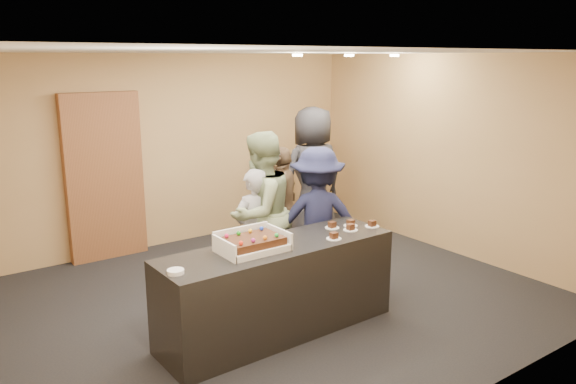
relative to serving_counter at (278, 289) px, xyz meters
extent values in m
plane|color=black|center=(0.31, 0.69, -0.45)|extent=(6.00, 6.00, 0.00)
plane|color=silver|center=(0.31, 0.69, 2.25)|extent=(6.00, 6.00, 0.00)
cube|color=#AA8452|center=(0.31, 3.19, 0.90)|extent=(6.00, 0.04, 2.70)
cube|color=#AA8452|center=(0.31, -1.81, 0.90)|extent=(6.00, 0.04, 2.70)
cube|color=#AA8452|center=(3.31, 0.69, 0.90)|extent=(0.04, 5.00, 2.70)
cube|color=black|center=(0.00, 0.00, 0.00)|extent=(2.41, 0.74, 0.90)
cube|color=brown|center=(-0.64, 3.10, 0.66)|extent=(1.01, 0.15, 2.21)
cube|color=white|center=(-0.28, 0.00, 0.48)|extent=(0.60, 0.42, 0.06)
cube|color=white|center=(-0.59, 0.00, 0.53)|extent=(0.02, 0.42, 0.16)
cube|color=white|center=(0.02, 0.00, 0.53)|extent=(0.02, 0.42, 0.16)
cube|color=white|center=(-0.28, 0.21, 0.54)|extent=(0.60, 0.02, 0.18)
cube|color=#3A1B0D|center=(-0.28, 0.00, 0.54)|extent=(0.53, 0.36, 0.07)
sphere|color=#DA1955|center=(-0.49, 0.13, 0.60)|extent=(0.04, 0.04, 0.04)
sphere|color=#1B8F17|center=(-0.36, 0.13, 0.60)|extent=(0.04, 0.04, 0.04)
sphere|color=yellow|center=(-0.23, 0.13, 0.60)|extent=(0.04, 0.04, 0.04)
sphere|color=blue|center=(-0.10, 0.13, 0.60)|extent=(0.04, 0.04, 0.04)
sphere|color=red|center=(-0.49, -0.13, 0.60)|extent=(0.04, 0.04, 0.04)
sphere|color=#AE2583|center=(-0.36, -0.13, 0.60)|extent=(0.04, 0.04, 0.04)
sphere|color=orange|center=(-0.23, -0.13, 0.60)|extent=(0.04, 0.04, 0.04)
sphere|color=green|center=(-0.10, -0.13, 0.60)|extent=(0.04, 0.04, 0.04)
cylinder|color=white|center=(-1.11, -0.11, 0.47)|extent=(0.14, 0.14, 0.04)
cylinder|color=white|center=(0.55, -0.18, 0.45)|extent=(0.15, 0.15, 0.01)
cube|color=#3A1B0D|center=(0.55, -0.18, 0.49)|extent=(0.07, 0.06, 0.06)
cylinder|color=white|center=(0.77, 0.11, 0.45)|extent=(0.15, 0.15, 0.01)
cube|color=#3A1B0D|center=(0.77, 0.11, 0.49)|extent=(0.07, 0.06, 0.06)
cylinder|color=white|center=(0.87, -0.06, 0.45)|extent=(0.15, 0.15, 0.01)
cube|color=#3A1B0D|center=(0.87, -0.06, 0.49)|extent=(0.07, 0.06, 0.06)
cylinder|color=white|center=(0.98, 0.06, 0.45)|extent=(0.15, 0.15, 0.01)
cube|color=#3A1B0D|center=(0.98, 0.06, 0.49)|extent=(0.07, 0.06, 0.06)
cylinder|color=white|center=(1.15, -0.09, 0.45)|extent=(0.15, 0.15, 0.01)
cube|color=#3A1B0D|center=(1.15, -0.09, 0.49)|extent=(0.07, 0.06, 0.06)
imported|color=#A9A8AE|center=(0.32, 0.94, 0.28)|extent=(0.55, 0.38, 1.46)
imported|color=#98AC7D|center=(0.43, 0.96, 0.48)|extent=(1.08, 0.95, 1.85)
imported|color=#1C1F42|center=(0.99, 0.64, 0.38)|extent=(1.24, 1.08, 1.67)
imported|color=brown|center=(1.13, 1.54, 0.33)|extent=(0.95, 0.86, 1.55)
imported|color=#25252A|center=(1.95, 1.95, 0.54)|extent=(1.02, 0.71, 1.99)
cylinder|color=#FFEAC6|center=(1.11, 1.19, 2.22)|extent=(0.12, 0.12, 0.03)
cylinder|color=#FFEAC6|center=(1.91, 1.19, 2.22)|extent=(0.12, 0.12, 0.03)
cylinder|color=#FFEAC6|center=(2.71, 1.19, 2.22)|extent=(0.12, 0.12, 0.03)
camera|label=1|loc=(-2.89, -4.19, 2.19)|focal=35.00mm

